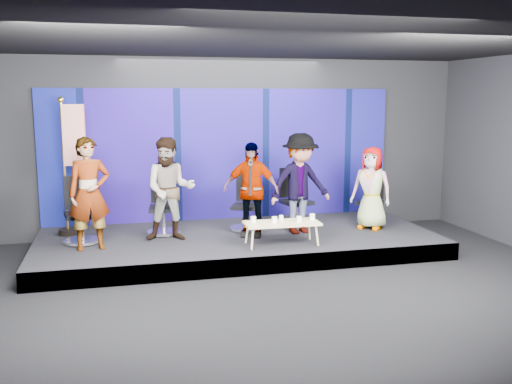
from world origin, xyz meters
TOP-DOWN VIEW (x-y plane):
  - ground at (0.00, 0.00)m, footprint 10.00×10.00m
  - room_walls at (0.00, 0.00)m, footprint 10.02×8.02m
  - riser at (0.00, 2.50)m, footprint 7.00×3.00m
  - backdrop at (0.00, 3.95)m, footprint 7.00×0.08m
  - chair_a at (-2.69, 2.59)m, footprint 0.73×0.73m
  - panelist_a at (-2.51, 2.12)m, footprint 0.73×0.55m
  - chair_b at (-1.28, 2.90)m, footprint 0.69×0.69m
  - panelist_b at (-1.20, 2.41)m, footprint 0.94×0.77m
  - chair_c at (0.22, 2.84)m, footprint 0.77×0.77m
  - panelist_c at (0.20, 2.34)m, footprint 1.06×0.77m
  - chair_d at (1.19, 2.87)m, footprint 0.73×0.73m
  - panelist_d at (1.11, 2.37)m, footprint 1.27×0.87m
  - chair_e at (2.71, 2.82)m, footprint 0.76×0.76m
  - panelist_e at (2.51, 2.37)m, footprint 0.88×0.88m
  - coffee_table at (0.56, 1.63)m, footprint 1.26×0.56m
  - mug_a at (0.09, 1.70)m, footprint 0.09×0.09m
  - mug_b at (0.42, 1.59)m, footprint 0.09×0.09m
  - mug_c at (0.58, 1.76)m, footprint 0.07×0.07m
  - mug_d at (0.84, 1.57)m, footprint 0.08×0.08m
  - mug_e at (1.10, 1.66)m, footprint 0.09×0.09m
  - flag_stand at (-2.84, 3.20)m, footprint 0.55×0.33m

SIDE VIEW (x-z plane):
  - ground at x=0.00m, z-range 0.00..0.00m
  - riser at x=0.00m, z-range 0.00..0.30m
  - chair_e at x=2.71m, z-range 0.14..1.09m
  - chair_c at x=0.22m, z-range 0.12..1.15m
  - coffee_table at x=0.56m, z-range 0.46..0.85m
  - chair_b at x=-1.28m, z-range 0.11..1.21m
  - chair_d at x=1.19m, z-range 0.11..1.22m
  - chair_a at x=-2.69m, z-range 0.11..1.23m
  - mug_c at x=0.58m, z-range 0.68..0.77m
  - mug_d at x=0.84m, z-range 0.68..0.78m
  - mug_a at x=0.09m, z-range 0.68..0.79m
  - mug_b at x=0.42m, z-range 0.68..0.79m
  - mug_e at x=1.10m, z-range 0.68..0.79m
  - panelist_e at x=2.51m, z-range 0.30..1.84m
  - panelist_c at x=0.20m, z-range 0.30..1.97m
  - panelist_b at x=-1.20m, z-range 0.30..2.07m
  - panelist_d at x=1.11m, z-range 0.30..2.10m
  - panelist_a at x=-2.51m, z-range 0.30..2.12m
  - flag_stand at x=-2.84m, z-range 0.37..2.82m
  - backdrop at x=0.00m, z-range 0.30..2.90m
  - room_walls at x=0.00m, z-range 0.67..4.18m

